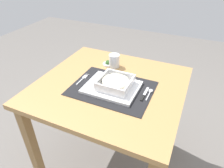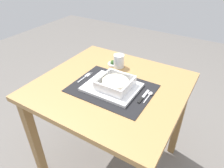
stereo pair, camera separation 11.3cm
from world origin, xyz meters
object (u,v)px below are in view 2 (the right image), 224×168
(dining_table, at_px, (111,99))
(porridge_bowl, at_px, (115,83))
(butter_knife, at_px, (143,97))
(drinking_glass, at_px, (119,62))
(fork, at_px, (86,77))
(spoon, at_px, (150,95))
(condiment_saucer, at_px, (113,63))

(dining_table, distance_m, porridge_bowl, 0.16)
(butter_knife, relative_size, drinking_glass, 1.52)
(dining_table, bearing_deg, porridge_bowl, -36.16)
(fork, relative_size, butter_knife, 1.02)
(dining_table, distance_m, spoon, 0.26)
(spoon, bearing_deg, drinking_glass, 146.39)
(porridge_bowl, distance_m, drinking_glass, 0.26)
(spoon, bearing_deg, porridge_bowl, -167.37)
(drinking_glass, relative_size, condiment_saucer, 1.19)
(porridge_bowl, relative_size, condiment_saucer, 2.42)
(dining_table, relative_size, drinking_glass, 9.74)
(fork, bearing_deg, spoon, 4.57)
(butter_knife, bearing_deg, dining_table, 171.58)
(fork, bearing_deg, dining_table, 6.77)
(porridge_bowl, bearing_deg, dining_table, 143.84)
(butter_knife, bearing_deg, drinking_glass, 139.32)
(fork, relative_size, condiment_saucer, 1.84)
(spoon, bearing_deg, butter_knife, -122.27)
(spoon, height_order, butter_knife, spoon)
(dining_table, relative_size, butter_knife, 6.43)
(porridge_bowl, distance_m, spoon, 0.20)
(spoon, relative_size, butter_knife, 0.82)
(spoon, xyz_separation_m, butter_knife, (-0.02, -0.04, -0.00))
(spoon, distance_m, condiment_saucer, 0.39)
(drinking_glass, bearing_deg, fork, -115.83)
(spoon, height_order, drinking_glass, drinking_glass)
(dining_table, relative_size, porridge_bowl, 4.79)
(fork, height_order, drinking_glass, drinking_glass)
(spoon, distance_m, drinking_glass, 0.36)
(drinking_glass, bearing_deg, dining_table, -72.53)
(butter_knife, bearing_deg, porridge_bowl, -178.22)
(fork, distance_m, drinking_glass, 0.25)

